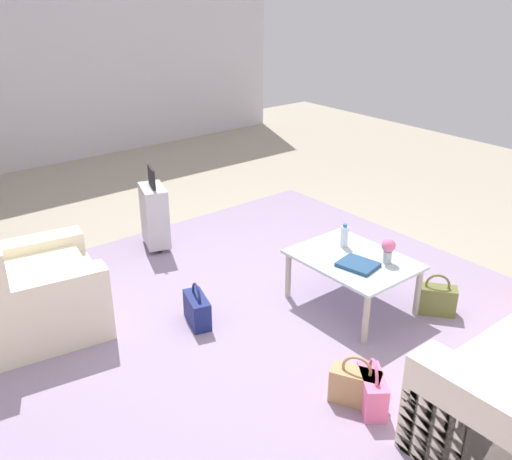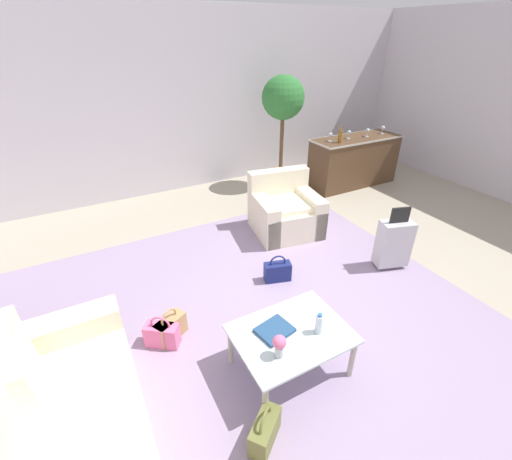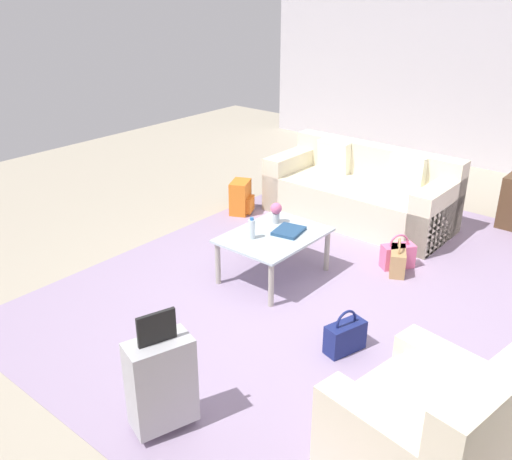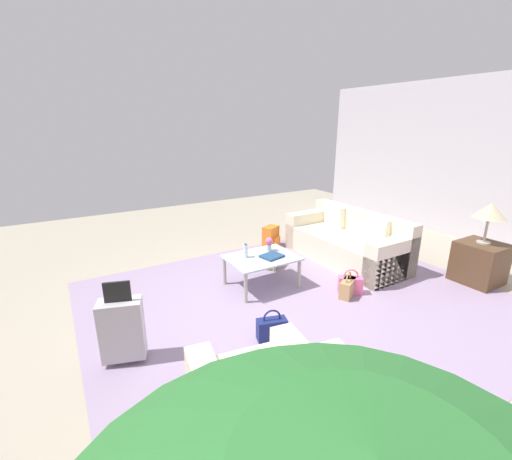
# 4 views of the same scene
# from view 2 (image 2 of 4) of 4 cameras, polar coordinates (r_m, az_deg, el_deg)

# --- Properties ---
(ground_plane) EXTENTS (12.00, 12.00, 0.00)m
(ground_plane) POSITION_cam_2_polar(r_m,az_deg,el_deg) (3.79, 6.49, -14.32)
(ground_plane) COLOR #A89E89
(wall_back) EXTENTS (10.24, 0.12, 3.10)m
(wall_back) POSITION_cam_2_polar(r_m,az_deg,el_deg) (6.54, -14.23, 19.54)
(wall_back) COLOR silver
(wall_back) RESTS_ON ground
(area_rug) EXTENTS (5.20, 4.40, 0.01)m
(area_rug) POSITION_cam_2_polar(r_m,az_deg,el_deg) (3.69, -3.35, -15.53)
(area_rug) COLOR #9984A3
(area_rug) RESTS_ON ground
(armchair) EXTENTS (1.05, 1.00, 0.88)m
(armchair) POSITION_cam_2_polar(r_m,az_deg,el_deg) (5.17, 4.70, 3.00)
(armchair) COLOR beige
(armchair) RESTS_ON ground
(coffee_table) EXTENTS (0.96, 0.73, 0.44)m
(coffee_table) POSITION_cam_2_polar(r_m,az_deg,el_deg) (3.07, 5.90, -17.38)
(coffee_table) COLOR silver
(coffee_table) RESTS_ON ground
(water_bottle) EXTENTS (0.06, 0.06, 0.20)m
(water_bottle) POSITION_cam_2_polar(r_m,az_deg,el_deg) (2.99, 10.46, -15.13)
(water_bottle) COLOR silver
(water_bottle) RESTS_ON coffee_table
(coffee_table_book) EXTENTS (0.33, 0.29, 0.03)m
(coffee_table_book) POSITION_cam_2_polar(r_m,az_deg,el_deg) (3.01, 3.12, -16.33)
(coffee_table_book) COLOR navy
(coffee_table_book) RESTS_ON coffee_table
(flower_vase) EXTENTS (0.11, 0.11, 0.21)m
(flower_vase) POSITION_cam_2_polar(r_m,az_deg,el_deg) (2.76, 3.91, -18.51)
(flower_vase) COLOR #B2B7BC
(flower_vase) RESTS_ON coffee_table
(bar_console) EXTENTS (1.80, 0.66, 0.94)m
(bar_console) POSITION_cam_2_polar(r_m,az_deg,el_deg) (7.07, 15.96, 11.06)
(bar_console) COLOR #513823
(bar_console) RESTS_ON ground
(wine_glass_leftmost) EXTENTS (0.08, 0.08, 0.15)m
(wine_glass_leftmost) POSITION_cam_2_polar(r_m,az_deg,el_deg) (6.54, 12.32, 15.18)
(wine_glass_leftmost) COLOR silver
(wine_glass_leftmost) RESTS_ON bar_console
(wine_glass_left_of_centre) EXTENTS (0.08, 0.08, 0.15)m
(wine_glass_left_of_centre) POSITION_cam_2_polar(r_m,az_deg,el_deg) (6.79, 15.24, 15.37)
(wine_glass_left_of_centre) COLOR silver
(wine_glass_left_of_centre) RESTS_ON bar_console
(wine_glass_right_of_centre) EXTENTS (0.08, 0.08, 0.15)m
(wine_glass_right_of_centre) POSITION_cam_2_polar(r_m,az_deg,el_deg) (7.03, 18.13, 15.44)
(wine_glass_right_of_centre) COLOR silver
(wine_glass_right_of_centre) RESTS_ON bar_console
(wine_glass_rightmost) EXTENTS (0.08, 0.08, 0.15)m
(wine_glass_rightmost) POSITION_cam_2_polar(r_m,az_deg,el_deg) (7.34, 20.40, 15.63)
(wine_glass_rightmost) COLOR silver
(wine_glass_rightmost) RESTS_ON bar_console
(wine_bottle_amber) EXTENTS (0.07, 0.07, 0.30)m
(wine_bottle_amber) POSITION_cam_2_polar(r_m,az_deg,el_deg) (6.47, 13.86, 14.95)
(wine_bottle_amber) COLOR brown
(wine_bottle_amber) RESTS_ON bar_console
(suitcase_silver) EXTENTS (0.45, 0.33, 0.85)m
(suitcase_silver) POSITION_cam_2_polar(r_m,az_deg,el_deg) (4.62, 21.97, -1.99)
(suitcase_silver) COLOR #B7B7BC
(suitcase_silver) RESTS_ON ground
(handbag_tan) EXTENTS (0.35, 0.27, 0.36)m
(handbag_tan) POSITION_cam_2_polar(r_m,az_deg,el_deg) (3.59, -14.05, -15.51)
(handbag_tan) COLOR tan
(handbag_tan) RESTS_ON ground
(handbag_olive) EXTENTS (0.34, 0.31, 0.36)m
(handbag_olive) POSITION_cam_2_polar(r_m,az_deg,el_deg) (2.88, 1.50, -30.45)
(handbag_olive) COLOR olive
(handbag_olive) RESTS_ON ground
(handbag_pink) EXTENTS (0.34, 0.30, 0.36)m
(handbag_pink) POSITION_cam_2_polar(r_m,az_deg,el_deg) (3.54, -15.39, -16.43)
(handbag_pink) COLOR pink
(handbag_pink) RESTS_ON ground
(handbag_navy) EXTENTS (0.35, 0.23, 0.36)m
(handbag_navy) POSITION_cam_2_polar(r_m,az_deg,el_deg) (4.19, 3.61, -6.88)
(handbag_navy) COLOR navy
(handbag_navy) RESTS_ON ground
(potted_ficus) EXTENTS (0.76, 0.76, 2.04)m
(potted_ficus) POSITION_cam_2_polar(r_m,az_deg,el_deg) (6.48, 4.49, 19.77)
(potted_ficus) COLOR #84664C
(potted_ficus) RESTS_ON ground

